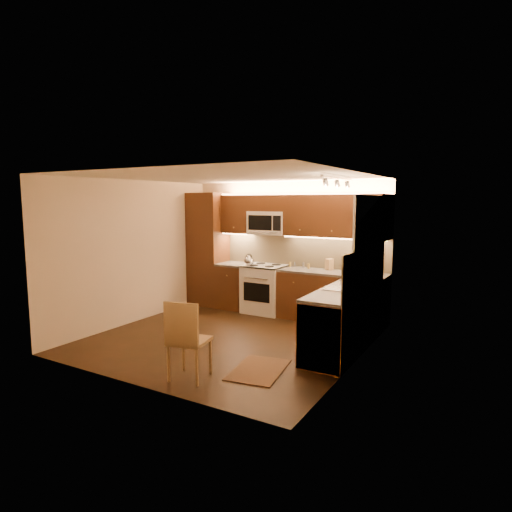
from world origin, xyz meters
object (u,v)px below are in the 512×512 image
Objects in this scene: microwave at (269,223)px; sink at (348,282)px; dining_chair at (189,339)px; knife_block at (329,264)px; soap_bottle at (372,276)px; kettle at (249,260)px; stove at (265,289)px; toaster_oven at (357,267)px.

sink is (2.00, -1.26, -0.74)m from microwave.
dining_chair is at bearing -121.89° from sink.
microwave reaches higher than sink.
microwave is at bearing 90.97° from dining_chair.
knife_block is 1.36m from soap_bottle.
kettle is (-2.24, 0.92, 0.06)m from sink.
soap_bottle reaches higher than knife_block.
kettle reaches higher than dining_chair.
dining_chair is at bearing -77.38° from stove.
sink is at bearing -32.21° from microwave.
toaster_oven is 1.72× the size of soap_bottle.
stove is 0.65m from kettle.
stove is 4.01× the size of kettle.
kettle is 0.62× the size of toaster_oven.
stove is 1.07× the size of sink.
dining_chair is at bearing -54.25° from kettle.
sink reaches higher than dining_chair.
toaster_oven is (1.76, -0.03, -0.71)m from microwave.
dining_chair is at bearing -99.25° from soap_bottle.
microwave is 3.31× the size of kettle.
stove is at bearing -153.84° from knife_block.
dining_chair is (-1.05, -3.29, -0.52)m from toaster_oven.
kettle reaches higher than knife_block.
toaster_oven is 0.38× the size of dining_chair.
microwave is 3.62m from dining_chair.
knife_block is (1.46, 0.40, -0.03)m from kettle.
microwave is 2.05× the size of toaster_oven.
kettle is at bearing 96.53° from dining_chair.
toaster_oven reaches higher than knife_block.
stove is 1.35m from knife_block.
knife_block is 3.46m from dining_chair.
knife_block is (-0.78, 1.32, 0.03)m from sink.
knife_block reaches higher than stove.
stove is 2.41m from soap_bottle.
toaster_oven reaches higher than dining_chair.
toaster_oven is 3.50m from dining_chair.
dining_chair is (0.71, -3.33, -1.23)m from microwave.
microwave is at bearing 73.22° from kettle.
dining_chair is (0.71, -3.19, 0.03)m from stove.
sink is at bearing -4.26° from kettle.
sink is at bearing 46.96° from dining_chair.
microwave is 1.90m from toaster_oven.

